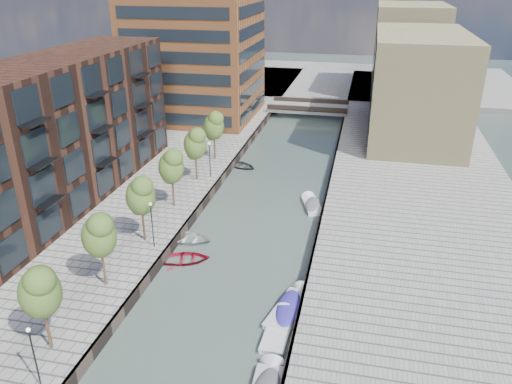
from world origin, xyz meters
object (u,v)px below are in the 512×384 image
(tree_4, at_px, (171,165))
(motorboat_4, at_px, (311,204))
(sloop_2, at_px, (185,261))
(motorboat_2, at_px, (279,328))
(sloop_3, at_px, (188,241))
(bridge, at_px, (309,108))
(tree_1, at_px, (40,290))
(tree_2, at_px, (99,234))
(tree_5, at_px, (195,143))
(car, at_px, (380,126))
(tree_3, at_px, (140,194))
(tree_6, at_px, (214,125))
(motorboat_3, at_px, (291,307))
(sloop_4, at_px, (241,167))

(tree_4, bearing_deg, motorboat_4, 20.78)
(sloop_2, height_order, motorboat_2, motorboat_2)
(sloop_2, bearing_deg, sloop_3, -1.60)
(bridge, height_order, sloop_2, bridge)
(bridge, distance_m, tree_4, 41.08)
(tree_1, xyz_separation_m, tree_2, (0.00, 7.00, 0.00))
(tree_5, distance_m, car, 31.11)
(tree_3, height_order, tree_6, same)
(tree_1, distance_m, motorboat_3, 16.95)
(sloop_3, xyz_separation_m, car, (16.98, 35.30, 1.66))
(tree_2, xyz_separation_m, sloop_3, (3.10, 9.17, -5.31))
(tree_2, height_order, motorboat_4, tree_2)
(bridge, relative_size, tree_5, 2.18)
(tree_4, height_order, motorboat_2, tree_4)
(bridge, xyz_separation_m, motorboat_2, (4.90, -54.97, -1.30))
(bridge, height_order, car, car)
(car, bearing_deg, tree_6, -129.40)
(sloop_2, bearing_deg, tree_1, 144.55)
(tree_1, distance_m, sloop_2, 14.51)
(tree_6, height_order, motorboat_4, tree_6)
(sloop_2, relative_size, car, 1.10)
(bridge, bearing_deg, sloop_3, -96.87)
(tree_4, xyz_separation_m, motorboat_2, (13.40, -14.97, -5.22))
(tree_5, distance_m, sloop_3, 13.34)
(sloop_4, bearing_deg, tree_5, 178.36)
(tree_6, relative_size, motorboat_2, 1.27)
(tree_1, relative_size, tree_3, 1.00)
(tree_3, distance_m, sloop_4, 22.17)
(tree_3, relative_size, sloop_4, 1.45)
(tree_6, bearing_deg, motorboat_3, -62.55)
(tree_3, distance_m, tree_6, 21.00)
(tree_1, distance_m, sloop_3, 17.29)
(bridge, distance_m, sloop_4, 26.28)
(sloop_2, distance_m, motorboat_2, 11.58)
(tree_3, xyz_separation_m, car, (20.08, 37.47, -3.65))
(tree_2, distance_m, sloop_4, 28.96)
(motorboat_4, bearing_deg, tree_4, -159.22)
(tree_5, height_order, motorboat_4, tree_5)
(sloop_2, relative_size, sloop_4, 1.03)
(sloop_2, xyz_separation_m, motorboat_2, (9.34, -6.85, 0.09))
(car, bearing_deg, bridge, 151.80)
(tree_2, bearing_deg, tree_1, -90.00)
(bridge, bearing_deg, tree_2, -98.95)
(bridge, xyz_separation_m, sloop_2, (-4.44, -48.12, -1.39))
(motorboat_2, bearing_deg, tree_1, -155.79)
(bridge, distance_m, motorboat_2, 55.21)
(sloop_3, height_order, motorboat_2, motorboat_2)
(tree_2, bearing_deg, motorboat_2, -4.16)
(tree_2, xyz_separation_m, motorboat_4, (13.20, 19.01, -5.13))
(tree_4, distance_m, sloop_2, 10.52)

